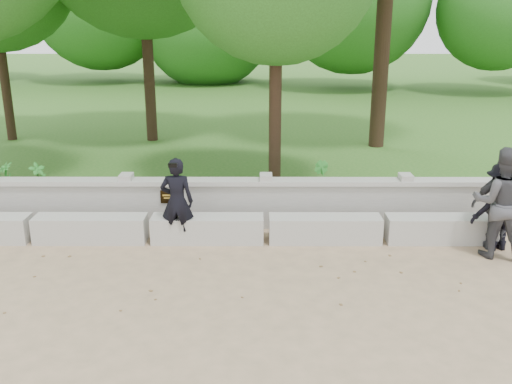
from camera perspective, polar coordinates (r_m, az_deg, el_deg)
ground at (r=8.30m, az=-12.91°, el=-9.79°), size 80.00×80.00×0.00m
lawn at (r=21.57m, az=-4.83°, el=7.70°), size 40.00×22.00×0.25m
concrete_bench at (r=9.91m, az=-10.63°, el=-3.64°), size 11.90×0.45×0.45m
parapet_wall at (r=10.48m, az=-10.02°, el=-1.05°), size 12.50×0.35×0.90m
man_main at (r=9.56m, az=-7.90°, el=-0.95°), size 0.57×0.51×1.50m
visitor_left at (r=9.73m, az=23.29°, el=-1.00°), size 1.04×0.91×1.79m
visitor_mid at (r=10.08m, az=23.23°, el=-1.37°), size 1.03×0.71×1.47m
visitor_right at (r=10.09m, az=23.22°, el=-1.19°), size 0.93×0.47×1.53m
shrub_a at (r=12.29m, az=-20.94°, el=1.31°), size 0.40×0.40×0.64m
shrub_b at (r=11.69m, az=6.56°, el=1.55°), size 0.43×0.45×0.63m
shrub_d at (r=12.44m, az=-23.71°, el=1.23°), size 0.49×0.50×0.66m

